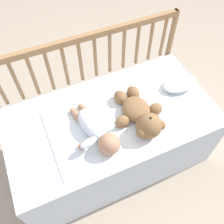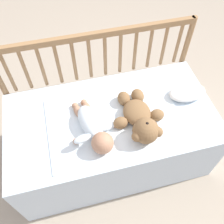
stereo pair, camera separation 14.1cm
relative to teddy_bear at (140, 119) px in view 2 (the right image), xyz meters
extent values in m
plane|color=tan|center=(-0.14, 0.09, -0.54)|extent=(12.00, 12.00, 0.00)
cube|color=silver|center=(-0.14, 0.09, -0.30)|extent=(1.25, 0.66, 0.48)
cylinder|color=#997047|center=(-0.75, 0.44, -0.13)|extent=(0.04, 0.04, 0.82)
cylinder|color=#997047|center=(0.46, 0.44, -0.13)|extent=(0.04, 0.04, 0.82)
cube|color=#997047|center=(-0.14, 0.44, 0.26)|extent=(1.21, 0.03, 0.04)
cylinder|color=#997047|center=(-0.68, 0.44, 0.10)|extent=(0.02, 0.02, 0.30)
cylinder|color=#997047|center=(-0.58, 0.44, 0.10)|extent=(0.02, 0.02, 0.30)
cylinder|color=#997047|center=(-0.48, 0.44, 0.10)|extent=(0.02, 0.02, 0.30)
cylinder|color=#997047|center=(-0.39, 0.44, 0.10)|extent=(0.02, 0.02, 0.30)
cylinder|color=#997047|center=(-0.29, 0.44, 0.10)|extent=(0.02, 0.02, 0.30)
cylinder|color=#997047|center=(-0.19, 0.44, 0.10)|extent=(0.02, 0.02, 0.30)
cylinder|color=#997047|center=(-0.09, 0.44, 0.10)|extent=(0.02, 0.02, 0.30)
cylinder|color=#997047|center=(0.01, 0.44, 0.10)|extent=(0.02, 0.02, 0.30)
cylinder|color=#997047|center=(0.10, 0.44, 0.10)|extent=(0.02, 0.02, 0.30)
cylinder|color=#997047|center=(0.20, 0.44, 0.10)|extent=(0.02, 0.02, 0.30)
cylinder|color=#997047|center=(0.30, 0.44, 0.10)|extent=(0.02, 0.02, 0.30)
cylinder|color=#997047|center=(0.40, 0.44, 0.10)|extent=(0.02, 0.02, 0.30)
cube|color=white|center=(-0.13, 0.06, -0.05)|extent=(0.77, 0.50, 0.01)
ellipsoid|color=olive|center=(0.00, 0.06, -0.01)|extent=(0.16, 0.19, 0.08)
sphere|color=olive|center=(0.00, -0.09, 0.02)|extent=(0.14, 0.14, 0.14)
sphere|color=tan|center=(0.00, -0.09, 0.06)|extent=(0.06, 0.06, 0.06)
sphere|color=black|center=(0.00, -0.09, 0.08)|extent=(0.02, 0.02, 0.02)
sphere|color=olive|center=(0.06, -0.12, 0.02)|extent=(0.06, 0.06, 0.06)
sphere|color=olive|center=(-0.06, -0.12, 0.02)|extent=(0.06, 0.06, 0.06)
ellipsoid|color=olive|center=(0.11, 0.01, -0.02)|extent=(0.08, 0.07, 0.07)
ellipsoid|color=olive|center=(-0.11, 0.01, -0.02)|extent=(0.08, 0.07, 0.07)
ellipsoid|color=olive|center=(0.04, 0.18, -0.02)|extent=(0.08, 0.09, 0.08)
ellipsoid|color=olive|center=(-0.04, 0.18, -0.02)|extent=(0.08, 0.09, 0.08)
ellipsoid|color=white|center=(-0.27, 0.06, -0.01)|extent=(0.16, 0.25, 0.09)
sphere|color=tan|center=(-0.24, -0.10, 0.00)|extent=(0.12, 0.12, 0.12)
ellipsoid|color=white|center=(-0.18, 0.02, -0.03)|extent=(0.10, 0.06, 0.04)
ellipsoid|color=white|center=(-0.34, -0.06, 0.02)|extent=(0.10, 0.06, 0.04)
sphere|color=tan|center=(-0.15, 0.02, -0.03)|extent=(0.04, 0.04, 0.04)
sphere|color=tan|center=(-0.37, -0.03, -0.03)|extent=(0.04, 0.04, 0.04)
ellipsoid|color=tan|center=(-0.27, 0.17, -0.03)|extent=(0.07, 0.11, 0.05)
ellipsoid|color=tan|center=(-0.33, 0.16, -0.03)|extent=(0.07, 0.11, 0.05)
sphere|color=tan|center=(-0.28, 0.22, -0.03)|extent=(0.04, 0.04, 0.04)
sphere|color=tan|center=(-0.34, 0.21, -0.03)|extent=(0.04, 0.04, 0.04)
ellipsoid|color=white|center=(0.35, 0.13, -0.03)|extent=(0.23, 0.14, 0.06)
camera|label=1|loc=(-0.48, -0.68, 1.15)|focal=40.00mm
camera|label=2|loc=(-0.35, -0.73, 1.15)|focal=40.00mm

